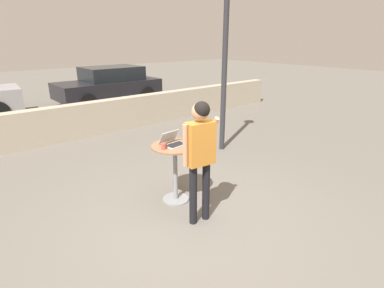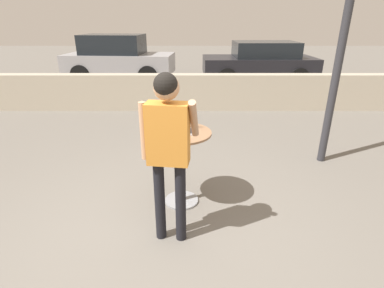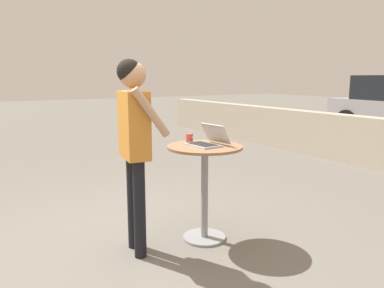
{
  "view_description": "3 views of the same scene",
  "coord_description": "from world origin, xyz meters",
  "px_view_note": "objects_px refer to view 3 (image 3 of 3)",
  "views": [
    {
      "loc": [
        -2.38,
        -2.87,
        2.55
      ],
      "look_at": [
        0.35,
        0.43,
        1.02
      ],
      "focal_mm": 28.0,
      "sensor_mm": 36.0,
      "label": 1
    },
    {
      "loc": [
        0.35,
        -2.65,
        2.2
      ],
      "look_at": [
        0.33,
        0.46,
        0.9
      ],
      "focal_mm": 28.0,
      "sensor_mm": 36.0,
      "label": 2
    },
    {
      "loc": [
        3.21,
        -1.31,
        1.62
      ],
      "look_at": [
        0.26,
        0.5,
        1.0
      ],
      "focal_mm": 35.0,
      "sensor_mm": 36.0,
      "label": 3
    }
  ],
  "objects_px": {
    "cafe_table": "(205,175)",
    "standing_person": "(134,131)",
    "laptop": "(207,141)",
    "coffee_mug": "(189,138)"
  },
  "relations": [
    {
      "from": "cafe_table",
      "to": "standing_person",
      "type": "bearing_deg",
      "value": -97.45
    },
    {
      "from": "cafe_table",
      "to": "standing_person",
      "type": "height_order",
      "value": "standing_person"
    },
    {
      "from": "cafe_table",
      "to": "laptop",
      "type": "relative_size",
      "value": 2.62
    },
    {
      "from": "standing_person",
      "to": "cafe_table",
      "type": "bearing_deg",
      "value": 82.55
    },
    {
      "from": "cafe_table",
      "to": "laptop",
      "type": "height_order",
      "value": "laptop"
    },
    {
      "from": "laptop",
      "to": "coffee_mug",
      "type": "bearing_deg",
      "value": -163.49
    },
    {
      "from": "coffee_mug",
      "to": "standing_person",
      "type": "xyz_separation_m",
      "value": [
        0.14,
        -0.67,
        0.14
      ]
    },
    {
      "from": "cafe_table",
      "to": "coffee_mug",
      "type": "height_order",
      "value": "coffee_mug"
    },
    {
      "from": "coffee_mug",
      "to": "standing_person",
      "type": "bearing_deg",
      "value": -77.85
    },
    {
      "from": "coffee_mug",
      "to": "standing_person",
      "type": "relative_size",
      "value": 0.06
    }
  ]
}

